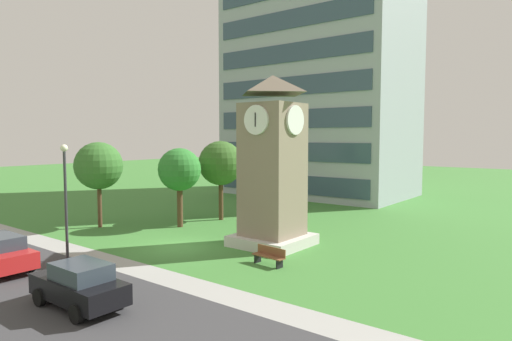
{
  "coord_description": "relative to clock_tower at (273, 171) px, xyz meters",
  "views": [
    {
      "loc": [
        18.91,
        -16.92,
        6.27
      ],
      "look_at": [
        1.98,
        4.7,
        4.18
      ],
      "focal_mm": 31.33,
      "sensor_mm": 36.0,
      "label": 1
    }
  ],
  "objects": [
    {
      "name": "clock_tower",
      "position": [
        0.0,
        0.0,
        0.0
      ],
      "size": [
        3.96,
        3.96,
        9.72
      ],
      "color": "gray",
      "rests_on": "ground"
    },
    {
      "name": "tree_by_building",
      "position": [
        -8.16,
        0.31,
        -0.36
      ],
      "size": [
        2.97,
        2.97,
        5.49
      ],
      "color": "#513823",
      "rests_on": "ground"
    },
    {
      "name": "office_building",
      "position": [
        -9.68,
        21.95,
        10.08
      ],
      "size": [
        18.68,
        11.8,
        28.8
      ],
      "color": "#9EA8B2",
      "rests_on": "ground"
    },
    {
      "name": "park_bench",
      "position": [
        2.25,
        -3.36,
        -3.86
      ],
      "size": [
        1.84,
        0.66,
        0.88
      ],
      "color": "brown",
      "rests_on": "ground"
    },
    {
      "name": "parked_car_black",
      "position": [
        -0.0,
        -12.04,
        -3.46
      ],
      "size": [
        4.11,
        1.9,
        1.69
      ],
      "color": "black",
      "rests_on": "ground"
    },
    {
      "name": "street_lamp",
      "position": [
        -6.39,
        -8.96,
        -0.67
      ],
      "size": [
        0.36,
        0.36,
        5.88
      ],
      "color": "#333338",
      "rests_on": "ground"
    },
    {
      "name": "tree_near_tower",
      "position": [
        -12.46,
        -3.19,
        -0.07
      ],
      "size": [
        3.27,
        3.27,
        5.91
      ],
      "color": "#513823",
      "rests_on": "ground"
    },
    {
      "name": "street_asphalt",
      "position": [
        -3.97,
        -12.18,
        -4.32
      ],
      "size": [
        120.0,
        7.2,
        0.01
      ],
      "primitive_type": "cube",
      "color": "#38383A",
      "rests_on": "ground"
    },
    {
      "name": "tree_streetside",
      "position": [
        -7.72,
        4.03,
        -0.06
      ],
      "size": [
        3.33,
        3.33,
        5.95
      ],
      "color": "#513823",
      "rests_on": "ground"
    },
    {
      "name": "ground_plane",
      "position": [
        -3.97,
        -3.7,
        -4.32
      ],
      "size": [
        160.0,
        160.0,
        0.0
      ],
      "primitive_type": "plane",
      "color": "#3D7A33"
    },
    {
      "name": "kerb_strip",
      "position": [
        -3.97,
        -7.78,
        -4.32
      ],
      "size": [
        120.0,
        1.6,
        0.01
      ],
      "primitive_type": "cube",
      "color": "#9E9E99",
      "rests_on": "ground"
    }
  ]
}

